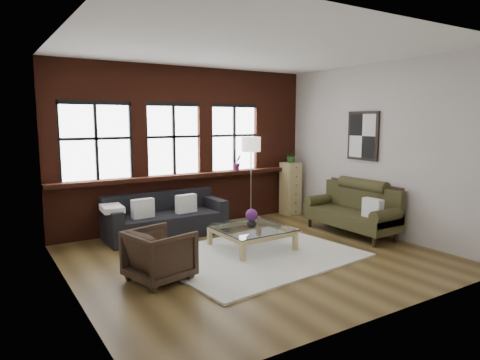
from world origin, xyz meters
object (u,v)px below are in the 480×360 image
armchair (160,255)px  vase (252,222)px  coffee_table (251,238)px  vintage_settee (351,208)px  drawer_chest (290,189)px  floor_lamp (251,176)px  dark_sofa (166,215)px

armchair → vase: (1.83, 0.52, 0.11)m
coffee_table → vase: bearing=180.0°
vintage_settee → drawer_chest: size_ratio=1.59×
vase → drawer_chest: size_ratio=0.14×
vase → floor_lamp: bearing=56.7°
vintage_settee → armchair: vintage_settee is taller
vintage_settee → vase: bearing=174.5°
vase → drawer_chest: 2.85m
coffee_table → vase: (-0.00, 0.00, 0.28)m
armchair → coffee_table: bearing=-87.7°
dark_sofa → vase: dark_sofa is taller
dark_sofa → floor_lamp: floor_lamp is taller
armchair → drawer_chest: (4.08, 2.28, 0.24)m
armchair → drawer_chest: drawer_chest is taller
armchair → floor_lamp: (2.91, 2.16, 0.62)m
vintage_settee → floor_lamp: bearing=119.9°
drawer_chest → vase: bearing=-141.9°
armchair → floor_lamp: bearing=-67.0°
coffee_table → vintage_settee: bearing=-5.5°
dark_sofa → vintage_settee: vintage_settee is taller
dark_sofa → vase: size_ratio=13.06×
dark_sofa → floor_lamp: bearing=2.5°
vintage_settee → vase: size_ratio=11.18×
vintage_settee → armchair: size_ratio=2.44×
drawer_chest → floor_lamp: bearing=-173.8°
dark_sofa → armchair: dark_sofa is taller
vintage_settee → vase: 2.14m
armchair → vintage_settee: bearing=-99.0°
dark_sofa → drawer_chest: size_ratio=1.85×
drawer_chest → floor_lamp: (-1.17, -0.13, 0.38)m
vase → drawer_chest: bearing=38.1°
coffee_table → armchair: bearing=-164.1°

